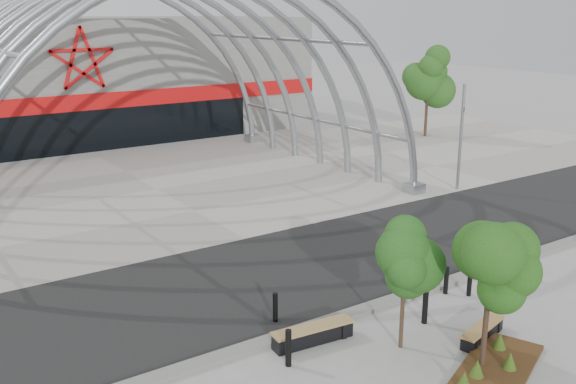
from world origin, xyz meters
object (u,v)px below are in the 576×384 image
(street_tree_0, at_px, (405,260))
(bench_1, at_px, (482,333))
(signal_pole, at_px, (461,136))
(street_tree_1, at_px, (492,260))
(bollard_2, at_px, (425,307))
(bench_0, at_px, (313,335))

(street_tree_0, xyz_separation_m, bench_1, (2.09, -0.92, -2.25))
(street_tree_0, relative_size, bench_1, 1.78)
(signal_pole, xyz_separation_m, bench_1, (-10.88, -10.55, -2.51))
(street_tree_0, xyz_separation_m, street_tree_1, (0.94, -1.87, 0.41))
(bollard_2, bearing_deg, bench_1, -68.81)
(street_tree_1, height_order, bench_1, street_tree_1)
(street_tree_0, height_order, street_tree_1, street_tree_1)
(bench_1, bearing_deg, signal_pole, 44.13)
(street_tree_1, bearing_deg, street_tree_0, 116.69)
(signal_pole, height_order, bench_1, signal_pole)
(street_tree_0, relative_size, bench_0, 1.45)
(bench_1, bearing_deg, bench_0, 148.18)
(street_tree_1, relative_size, bollard_2, 4.00)
(signal_pole, bearing_deg, bollard_2, -141.81)
(street_tree_1, xyz_separation_m, bench_1, (1.15, 0.95, -2.66))
(bench_0, height_order, bollard_2, bollard_2)
(street_tree_0, xyz_separation_m, bench_0, (-1.76, 1.46, -2.21))
(street_tree_1, bearing_deg, bench_0, 129.01)
(signal_pole, xyz_separation_m, bench_0, (-14.73, -8.17, -2.46))
(signal_pole, bearing_deg, street_tree_1, -136.27)
(street_tree_0, height_order, bench_0, street_tree_0)
(street_tree_0, distance_m, street_tree_1, 2.13)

